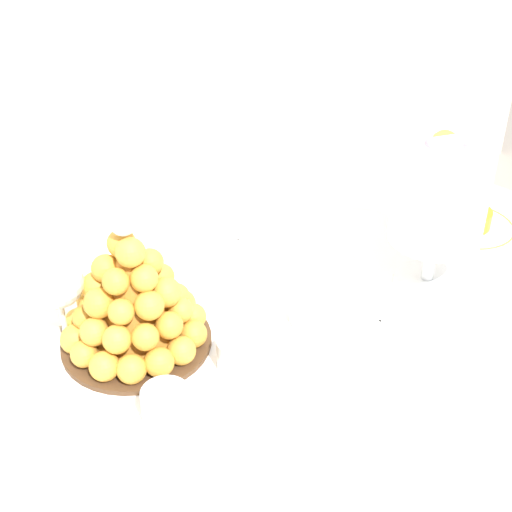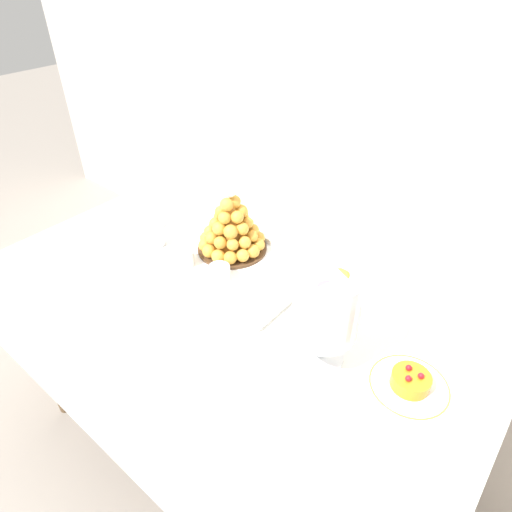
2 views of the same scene
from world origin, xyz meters
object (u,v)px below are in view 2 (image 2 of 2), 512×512
object	(u,v)px
dessert_cup_mid_left	(184,258)
wine_glass	(226,203)
dessert_cup_centre	(219,274)
fruit_tart_plate	(410,383)
serving_tray	(220,259)
dessert_cup_mid_right	(261,293)
macaron_goblet	(327,306)
croquembouche	(231,227)
dessert_cup_left	(156,237)

from	to	relation	value
dessert_cup_mid_left	wine_glass	xyz separation A→B (m)	(-0.02, 0.22, 0.09)
dessert_cup_centre	fruit_tart_plate	size ratio (longest dim) A/B	0.34
serving_tray	fruit_tart_plate	distance (m)	0.66
dessert_cup_centre	dessert_cup_mid_right	bearing A→B (deg)	3.15
dessert_cup_mid_left	dessert_cup_mid_right	world-z (taller)	dessert_cup_mid_right
serving_tray	fruit_tart_plate	world-z (taller)	fruit_tart_plate
macaron_goblet	fruit_tart_plate	size ratio (longest dim) A/B	1.47
serving_tray	dessert_cup_mid_left	size ratio (longest dim) A/B	9.07
serving_tray	croquembouche	size ratio (longest dim) A/B	2.55
serving_tray	wine_glass	world-z (taller)	wine_glass
fruit_tart_plate	serving_tray	bearing A→B (deg)	173.40
serving_tray	dessert_cup_mid_right	distance (m)	0.23
croquembouche	dessert_cup_left	world-z (taller)	croquembouche
croquembouche	dessert_cup_left	bearing A→B (deg)	-146.97
dessert_cup_mid_left	dessert_cup_mid_right	bearing A→B (deg)	4.25
serving_tray	macaron_goblet	xyz separation A→B (m)	(0.45, -0.13, 0.16)
macaron_goblet	fruit_tart_plate	world-z (taller)	macaron_goblet
croquembouche	dessert_cup_left	size ratio (longest dim) A/B	3.96
dessert_cup_mid_left	fruit_tart_plate	xyz separation A→B (m)	(0.72, 0.01, -0.02)
dessert_cup_left	dessert_cup_mid_right	bearing A→B (deg)	0.50
fruit_tart_plate	dessert_cup_centre	bearing A→B (deg)	-179.89
dessert_cup_left	dessert_cup_mid_right	world-z (taller)	same
dessert_cup_mid_right	macaron_goblet	distance (m)	0.27
dessert_cup_left	dessert_cup_centre	bearing A→B (deg)	-0.87
dessert_cup_mid_right	dessert_cup_mid_left	bearing A→B (deg)	-175.75
croquembouche	dessert_cup_mid_right	world-z (taller)	croquembouche
serving_tray	wine_glass	bearing A→B (deg)	124.27
dessert_cup_centre	fruit_tart_plate	bearing A→B (deg)	0.11
macaron_goblet	wine_glass	bearing A→B (deg)	154.73
serving_tray	dessert_cup_left	xyz separation A→B (m)	(-0.22, -0.07, 0.03)
dessert_cup_centre	wine_glass	distance (m)	0.27
dessert_cup_centre	macaron_goblet	world-z (taller)	macaron_goblet
dessert_cup_centre	dessert_cup_mid_right	world-z (taller)	dessert_cup_mid_right
croquembouche	dessert_cup_mid_left	bearing A→B (deg)	-111.19
dessert_cup_mid_right	fruit_tart_plate	world-z (taller)	dessert_cup_mid_right
serving_tray	macaron_goblet	world-z (taller)	macaron_goblet
serving_tray	dessert_cup_left	distance (m)	0.23
serving_tray	dessert_cup_mid_left	world-z (taller)	dessert_cup_mid_left
dessert_cup_mid_left	dessert_cup_mid_right	size ratio (longest dim) A/B	1.16
croquembouche	dessert_cup_mid_left	size ratio (longest dim) A/B	3.56
dessert_cup_mid_left	croquembouche	bearing A→B (deg)	68.81
dessert_cup_left	macaron_goblet	world-z (taller)	macaron_goblet
dessert_cup_left	dessert_cup_mid_right	size ratio (longest dim) A/B	1.04
dessert_cup_centre	fruit_tart_plate	distance (m)	0.58
croquembouche	dessert_cup_left	xyz separation A→B (m)	(-0.21, -0.14, -0.06)
dessert_cup_left	wine_glass	bearing A→B (deg)	56.62
dessert_cup_mid_left	wine_glass	world-z (taller)	wine_glass
wine_glass	dessert_cup_mid_left	bearing A→B (deg)	-85.01
wine_glass	dessert_cup_mid_right	bearing A→B (deg)	-32.63
dessert_cup_mid_left	dessert_cup_left	bearing A→B (deg)	173.37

